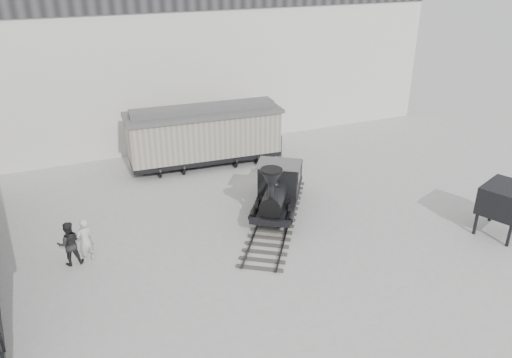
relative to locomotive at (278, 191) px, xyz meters
name	(u,v)px	position (x,y,z in m)	size (l,w,h in m)	color
ground	(281,267)	(-1.74, -3.99, -1.09)	(90.00, 90.00, 0.00)	#9E9E9B
north_wall	(172,53)	(-1.74, 11.00, 4.46)	(34.00, 2.51, 11.00)	silver
locomotive	(278,191)	(0.00, 0.00, 0.00)	(6.18, 7.96, 2.96)	#37332C
boxcar	(204,134)	(-1.28, 6.77, 0.73)	(8.65, 3.19, 3.48)	black
visitor_a	(85,240)	(-8.48, -0.62, -0.18)	(0.67, 0.44, 1.83)	beige
visitor_b	(69,244)	(-9.08, -0.59, -0.19)	(0.87, 0.68, 1.80)	#242424
coal_hopper	(504,203)	(7.93, -5.37, 0.34)	(2.49, 2.28, 2.20)	black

